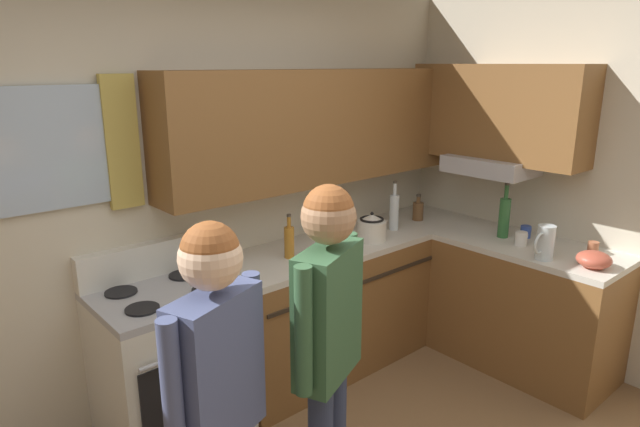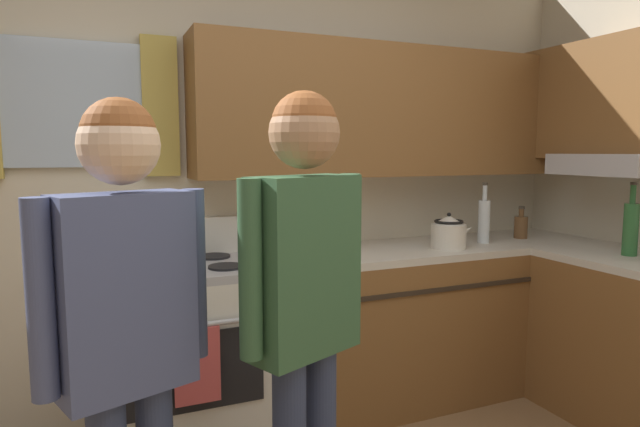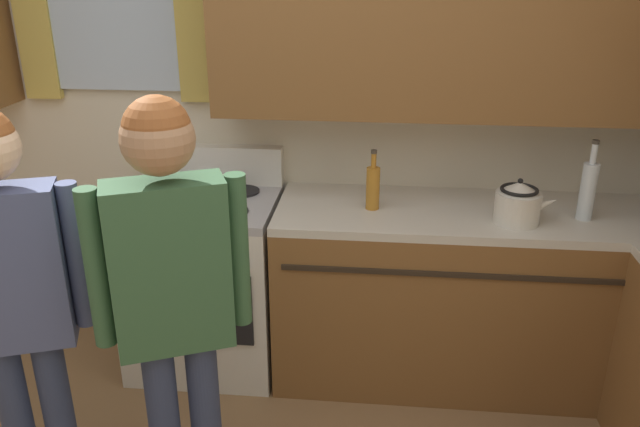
# 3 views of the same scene
# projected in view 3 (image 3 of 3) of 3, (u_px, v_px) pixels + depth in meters

# --- Properties ---
(back_wall_unit) EXTENTS (4.60, 0.42, 2.60)m
(back_wall_unit) POSITION_uv_depth(u_px,v_px,m) (271.00, 76.00, 3.12)
(back_wall_unit) COLOR beige
(back_wall_unit) RESTS_ON ground
(kitchen_counter_run) EXTENTS (2.15, 1.82, 0.90)m
(kitchen_counter_run) POSITION_uv_depth(u_px,v_px,m) (572.00, 336.00, 2.81)
(kitchen_counter_run) COLOR brown
(kitchen_counter_run) RESTS_ON ground
(stove_oven) EXTENTS (0.74, 0.67, 1.10)m
(stove_oven) POSITION_uv_depth(u_px,v_px,m) (206.00, 279.00, 3.27)
(stove_oven) COLOR silver
(stove_oven) RESTS_ON ground
(bottle_tall_clear) EXTENTS (0.07, 0.07, 0.37)m
(bottle_tall_clear) POSITION_uv_depth(u_px,v_px,m) (588.00, 189.00, 2.84)
(bottle_tall_clear) COLOR silver
(bottle_tall_clear) RESTS_ON kitchen_counter_run
(bottle_oil_amber) EXTENTS (0.06, 0.06, 0.29)m
(bottle_oil_amber) POSITION_uv_depth(u_px,v_px,m) (373.00, 187.00, 2.97)
(bottle_oil_amber) COLOR #B27223
(bottle_oil_amber) RESTS_ON kitchen_counter_run
(stovetop_kettle) EXTENTS (0.27, 0.20, 0.21)m
(stovetop_kettle) POSITION_uv_depth(u_px,v_px,m) (518.00, 202.00, 2.82)
(stovetop_kettle) COLOR silver
(stovetop_kettle) RESTS_ON kitchen_counter_run
(adult_left) EXTENTS (0.47, 0.27, 1.60)m
(adult_left) POSITION_uv_depth(u_px,v_px,m) (11.00, 285.00, 2.09)
(adult_left) COLOR #2D3856
(adult_left) RESTS_ON ground
(adult_in_plaid) EXTENTS (0.47, 0.29, 1.64)m
(adult_in_plaid) POSITION_uv_depth(u_px,v_px,m) (172.00, 283.00, 2.05)
(adult_in_plaid) COLOR #2D3856
(adult_in_plaid) RESTS_ON ground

